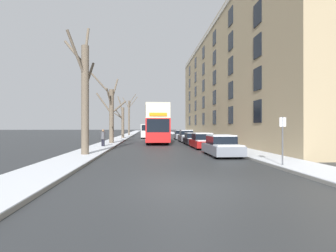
{
  "coord_description": "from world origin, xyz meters",
  "views": [
    {
      "loc": [
        -1.52,
        -8.52,
        2.0
      ],
      "look_at": [
        0.61,
        18.31,
        2.06
      ],
      "focal_mm": 28.0,
      "sensor_mm": 36.0,
      "label": 1
    }
  ],
  "objects_px": {
    "oncoming_van": "(147,131)",
    "parked_car_3": "(186,137)",
    "double_decker_bus": "(156,122)",
    "pedestrian_left_sidewalk": "(103,138)",
    "parked_car_1": "(202,141)",
    "parked_car_4": "(180,135)",
    "bare_tree_left_0": "(84,94)",
    "parked_car_2": "(193,139)",
    "parked_car_0": "(222,146)",
    "street_sign_post": "(283,139)",
    "bare_tree_left_2": "(122,120)",
    "bare_tree_left_1": "(111,112)",
    "bare_tree_left_3": "(129,115)"
  },
  "relations": [
    {
      "from": "parked_car_0",
      "to": "pedestrian_left_sidewalk",
      "type": "distance_m",
      "value": 11.89
    },
    {
      "from": "parked_car_2",
      "to": "double_decker_bus",
      "type": "bearing_deg",
      "value": 135.34
    },
    {
      "from": "bare_tree_left_2",
      "to": "pedestrian_left_sidewalk",
      "type": "bearing_deg",
      "value": -90.14
    },
    {
      "from": "bare_tree_left_2",
      "to": "parked_car_3",
      "type": "bearing_deg",
      "value": -46.49
    },
    {
      "from": "parked_car_2",
      "to": "pedestrian_left_sidewalk",
      "type": "distance_m",
      "value": 9.93
    },
    {
      "from": "bare_tree_left_1",
      "to": "double_decker_bus",
      "type": "distance_m",
      "value": 5.89
    },
    {
      "from": "pedestrian_left_sidewalk",
      "to": "street_sign_post",
      "type": "xyz_separation_m",
      "value": [
        10.6,
        -13.0,
        0.46
      ]
    },
    {
      "from": "oncoming_van",
      "to": "parked_car_3",
      "type": "bearing_deg",
      "value": -65.83
    },
    {
      "from": "street_sign_post",
      "to": "parked_car_0",
      "type": "bearing_deg",
      "value": 104.23
    },
    {
      "from": "bare_tree_left_2",
      "to": "street_sign_post",
      "type": "distance_m",
      "value": 33.12
    },
    {
      "from": "double_decker_bus",
      "to": "street_sign_post",
      "type": "relative_size",
      "value": 4.69
    },
    {
      "from": "pedestrian_left_sidewalk",
      "to": "parked_car_3",
      "type": "bearing_deg",
      "value": -102.73
    },
    {
      "from": "parked_car_3",
      "to": "street_sign_post",
      "type": "relative_size",
      "value": 1.67
    },
    {
      "from": "parked_car_4",
      "to": "oncoming_van",
      "type": "height_order",
      "value": "oncoming_van"
    },
    {
      "from": "double_decker_bus",
      "to": "parked_car_3",
      "type": "relative_size",
      "value": 2.81
    },
    {
      "from": "bare_tree_left_1",
      "to": "parked_car_0",
      "type": "height_order",
      "value": "bare_tree_left_1"
    },
    {
      "from": "parked_car_0",
      "to": "parked_car_3",
      "type": "height_order",
      "value": "parked_car_3"
    },
    {
      "from": "parked_car_1",
      "to": "parked_car_4",
      "type": "relative_size",
      "value": 1.0
    },
    {
      "from": "parked_car_0",
      "to": "pedestrian_left_sidewalk",
      "type": "relative_size",
      "value": 2.5
    },
    {
      "from": "pedestrian_left_sidewalk",
      "to": "parked_car_0",
      "type": "bearing_deg",
      "value": 174.69
    },
    {
      "from": "parked_car_1",
      "to": "pedestrian_left_sidewalk",
      "type": "distance_m",
      "value": 9.31
    },
    {
      "from": "pedestrian_left_sidewalk",
      "to": "parked_car_4",
      "type": "bearing_deg",
      "value": -87.64
    },
    {
      "from": "parked_car_3",
      "to": "pedestrian_left_sidewalk",
      "type": "xyz_separation_m",
      "value": [
        -9.21,
        -8.69,
        0.25
      ]
    },
    {
      "from": "oncoming_van",
      "to": "double_decker_bus",
      "type": "bearing_deg",
      "value": -84.53
    },
    {
      "from": "bare_tree_left_1",
      "to": "street_sign_post",
      "type": "bearing_deg",
      "value": -59.72
    },
    {
      "from": "bare_tree_left_2",
      "to": "parked_car_4",
      "type": "distance_m",
      "value": 10.04
    },
    {
      "from": "double_decker_bus",
      "to": "pedestrian_left_sidewalk",
      "type": "xyz_separation_m",
      "value": [
        -5.26,
        -7.59,
        -1.6
      ]
    },
    {
      "from": "parked_car_0",
      "to": "pedestrian_left_sidewalk",
      "type": "bearing_deg",
      "value": 140.77
    },
    {
      "from": "bare_tree_left_1",
      "to": "bare_tree_left_3",
      "type": "relative_size",
      "value": 0.87
    },
    {
      "from": "double_decker_bus",
      "to": "pedestrian_left_sidewalk",
      "type": "bearing_deg",
      "value": -124.7
    },
    {
      "from": "street_sign_post",
      "to": "bare_tree_left_0",
      "type": "bearing_deg",
      "value": 151.2
    },
    {
      "from": "bare_tree_left_0",
      "to": "street_sign_post",
      "type": "xyz_separation_m",
      "value": [
        10.64,
        -5.85,
        -2.77
      ]
    },
    {
      "from": "bare_tree_left_2",
      "to": "parked_car_3",
      "type": "height_order",
      "value": "bare_tree_left_2"
    },
    {
      "from": "parked_car_0",
      "to": "bare_tree_left_2",
      "type": "bearing_deg",
      "value": 109.51
    },
    {
      "from": "bare_tree_left_3",
      "to": "bare_tree_left_0",
      "type": "bearing_deg",
      "value": -90.4
    },
    {
      "from": "oncoming_van",
      "to": "parked_car_1",
      "type": "bearing_deg",
      "value": -76.51
    },
    {
      "from": "parked_car_2",
      "to": "parked_car_3",
      "type": "relative_size",
      "value": 1.0
    },
    {
      "from": "parked_car_0",
      "to": "street_sign_post",
      "type": "distance_m",
      "value": 5.71
    },
    {
      "from": "bare_tree_left_1",
      "to": "street_sign_post",
      "type": "xyz_separation_m",
      "value": [
        10.57,
        -18.1,
        -2.22
      ]
    },
    {
      "from": "bare_tree_left_3",
      "to": "oncoming_van",
      "type": "xyz_separation_m",
      "value": [
        3.81,
        -11.82,
        -3.15
      ]
    },
    {
      "from": "parked_car_1",
      "to": "street_sign_post",
      "type": "bearing_deg",
      "value": -83.21
    },
    {
      "from": "bare_tree_left_0",
      "to": "parked_car_2",
      "type": "bearing_deg",
      "value": 49.53
    },
    {
      "from": "bare_tree_left_3",
      "to": "pedestrian_left_sidewalk",
      "type": "height_order",
      "value": "bare_tree_left_3"
    },
    {
      "from": "bare_tree_left_2",
      "to": "parked_car_4",
      "type": "bearing_deg",
      "value": -20.1
    },
    {
      "from": "parked_car_4",
      "to": "street_sign_post",
      "type": "distance_m",
      "value": 28.04
    },
    {
      "from": "double_decker_bus",
      "to": "parked_car_4",
      "type": "relative_size",
      "value": 2.72
    },
    {
      "from": "street_sign_post",
      "to": "parked_car_3",
      "type": "bearing_deg",
      "value": 93.67
    },
    {
      "from": "bare_tree_left_2",
      "to": "bare_tree_left_3",
      "type": "bearing_deg",
      "value": 89.19
    },
    {
      "from": "parked_car_2",
      "to": "street_sign_post",
      "type": "height_order",
      "value": "street_sign_post"
    },
    {
      "from": "parked_car_2",
      "to": "parked_car_3",
      "type": "xyz_separation_m",
      "value": [
        -0.0,
        5.01,
        0.1
      ]
    }
  ]
}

